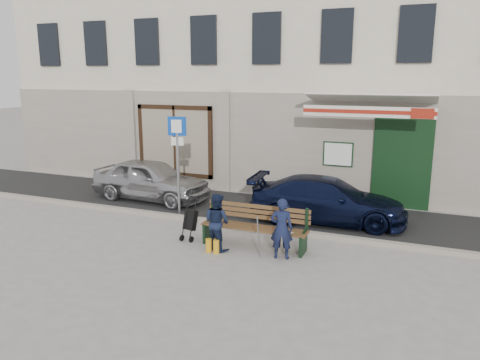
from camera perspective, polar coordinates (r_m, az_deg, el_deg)
The scene contains 11 objects.
ground at distance 10.72m, azimuth -5.75°, elevation -7.81°, with size 80.00×80.00×0.00m, color #9E9991.
asphalt_lane at distance 13.39m, azimuth 0.44°, elevation -3.49°, with size 60.00×3.20×0.01m, color #282828.
curb at distance 11.97m, azimuth -2.40°, elevation -5.23°, with size 60.00×0.18×0.12m, color #9E9384.
building at distance 17.98m, azimuth 7.08°, elevation 16.57°, with size 20.00×8.27×10.00m.
car_silver at distance 14.46m, azimuth -10.83°, elevation 0.05°, with size 1.48×3.69×1.26m, color #B0B0B5.
car_navy at distance 12.31m, azimuth 10.61°, elevation -2.40°, with size 1.63×4.01×1.16m, color black.
parking_sign at distance 12.46m, azimuth -7.61°, elevation 3.62°, with size 0.49×0.13×2.68m.
bench at distance 10.40m, azimuth 1.51°, elevation -5.73°, with size 2.40×1.17×0.98m.
man at distance 9.73m, azimuth 5.08°, elevation -5.92°, with size 0.47×0.31×1.30m, color #141A38.
woman at distance 10.19m, azimuth -2.82°, elevation -5.10°, with size 0.61×0.48×1.26m, color #131B35.
stroller at distance 10.92m, azimuth -6.10°, elevation -4.97°, with size 0.34×0.45×1.00m.
Camera 1 is at (4.74, -8.85, 3.76)m, focal length 35.00 mm.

